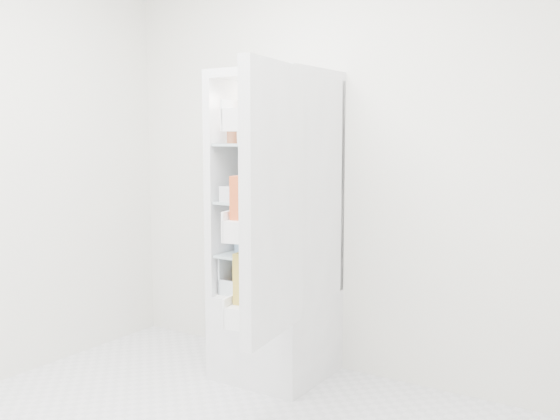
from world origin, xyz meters
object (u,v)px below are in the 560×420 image
Objects in this scene: refrigerator at (280,264)px; red_cabbage at (296,240)px; mushroom_bowl at (246,246)px; fridge_door at (268,207)px.

refrigerator is 0.24m from red_cabbage.
mushroom_bowl is at bearing -145.27° from refrigerator.
fridge_door is at bearing -45.56° from mushroom_bowl.
fridge_door is at bearing -61.47° from refrigerator.
refrigerator is 0.23m from mushroom_bowl.
fridge_door is (0.34, -0.63, 0.43)m from refrigerator.
red_cabbage is at bearing 10.06° from fridge_door.
refrigerator is 12.61× the size of mushroom_bowl.
mushroom_bowl is at bearing 35.98° from fridge_door.
red_cabbage is 0.65m from fridge_door.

